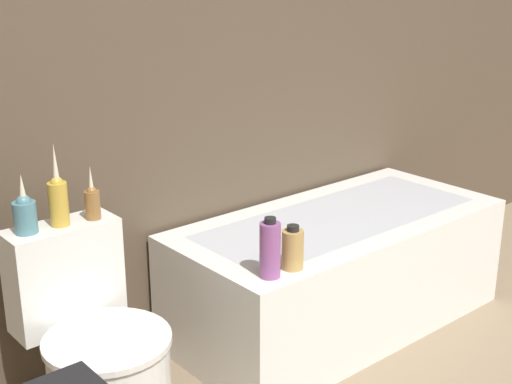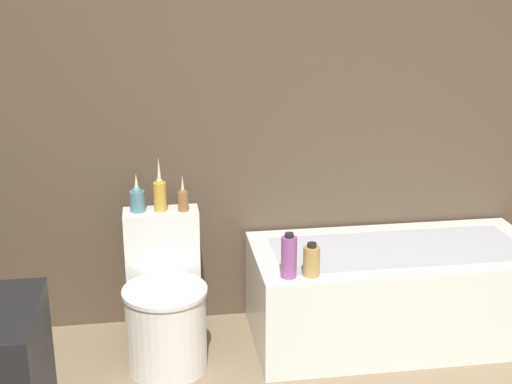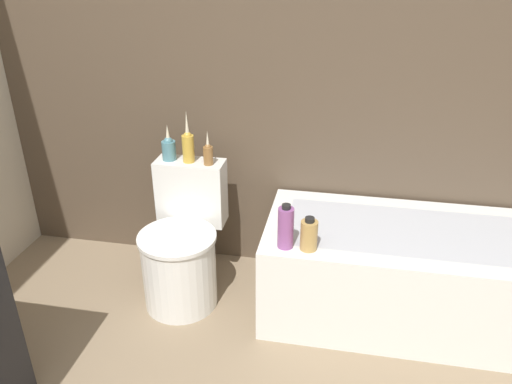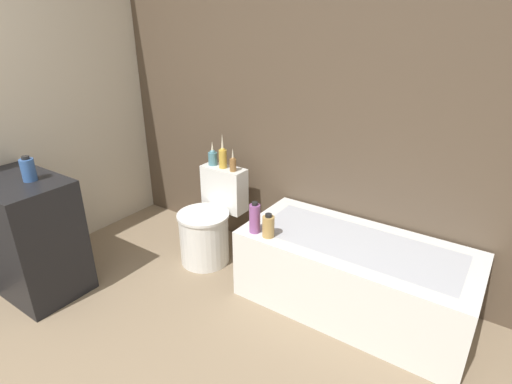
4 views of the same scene
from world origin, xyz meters
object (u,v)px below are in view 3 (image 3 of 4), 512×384
(bathtub, at_px, (411,273))
(shampoo_bottle_tall, at_px, (286,227))
(vase_silver, at_px, (188,145))
(toilet, at_px, (183,250))
(vase_bronze, at_px, (208,153))
(vase_gold, at_px, (169,148))
(shampoo_bottle_short, at_px, (309,235))

(bathtub, bearing_deg, shampoo_bottle_tall, -157.72)
(vase_silver, bearing_deg, toilet, -90.00)
(shampoo_bottle_tall, bearing_deg, bathtub, 22.28)
(vase_silver, height_order, vase_bronze, vase_silver)
(shampoo_bottle_tall, bearing_deg, vase_gold, 149.80)
(bathtub, xyz_separation_m, shampoo_bottle_tall, (-0.61, -0.25, 0.34))
(toilet, distance_m, vase_gold, 0.54)
(shampoo_bottle_tall, distance_m, shampoo_bottle_short, 0.11)
(bathtub, bearing_deg, shampoo_bottle_short, -153.63)
(vase_gold, height_order, vase_silver, vase_silver)
(toilet, bearing_deg, bathtub, 2.99)
(toilet, relative_size, shampoo_bottle_short, 4.41)
(vase_gold, distance_m, vase_silver, 0.11)
(vase_bronze, relative_size, shampoo_bottle_tall, 0.85)
(toilet, relative_size, shampoo_bottle_tall, 3.30)
(bathtub, xyz_separation_m, vase_silver, (-1.17, 0.13, 0.55))
(vase_silver, relative_size, shampoo_bottle_tall, 1.27)
(vase_bronze, bearing_deg, vase_gold, 173.60)
(toilet, distance_m, vase_bronze, 0.53)
(toilet, height_order, vase_gold, vase_gold)
(vase_gold, bearing_deg, vase_silver, -4.66)
(shampoo_bottle_short, bearing_deg, vase_gold, 153.28)
(bathtub, relative_size, vase_silver, 5.31)
(toilet, xyz_separation_m, vase_gold, (-0.11, 0.21, 0.49))
(vase_bronze, relative_size, shampoo_bottle_short, 1.14)
(vase_gold, bearing_deg, shampoo_bottle_tall, -30.20)
(shampoo_bottle_short, bearing_deg, vase_silver, 150.20)
(bathtub, bearing_deg, toilet, -177.01)
(vase_bronze, distance_m, shampoo_bottle_tall, 0.61)
(bathtub, relative_size, vase_gold, 7.55)
(bathtub, distance_m, shampoo_bottle_tall, 0.74)
(toilet, xyz_separation_m, vase_silver, (0.00, 0.20, 0.51))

